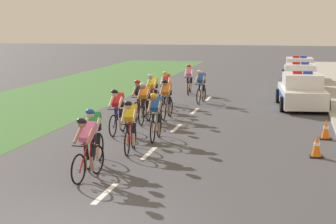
{
  "coord_description": "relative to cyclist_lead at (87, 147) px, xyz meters",
  "views": [
    {
      "loc": [
        3.91,
        -9.36,
        3.75
      ],
      "look_at": [
        0.41,
        7.1,
        1.1
      ],
      "focal_mm": 62.55,
      "sensor_mm": 36.0,
      "label": 1
    }
  ],
  "objects": [
    {
      "name": "police_car_third",
      "position": [
        5.11,
        23.94,
        -0.11
      ],
      "size": [
        2.11,
        4.46,
        1.59
      ],
      "color": "silver",
      "rests_on": "ground"
    },
    {
      "name": "traffic_cone_near",
      "position": [
        5.4,
        3.46,
        -0.48
      ],
      "size": [
        0.36,
        0.36,
        0.64
      ],
      "color": "black",
      "rests_on": "ground"
    },
    {
      "name": "cyclist_ninth",
      "position": [
        -1.07,
        11.1,
        0.0
      ],
      "size": [
        0.45,
        1.72,
        1.56
      ],
      "color": "black",
      "rests_on": "ground"
    },
    {
      "name": "cyclist_lead",
      "position": [
        0.0,
        0.0,
        0.0
      ],
      "size": [
        0.45,
        1.72,
        1.56
      ],
      "color": "black",
      "rests_on": "ground"
    },
    {
      "name": "police_car_second",
      "position": [
        5.11,
        18.57,
        -0.11
      ],
      "size": [
        2.05,
        4.42,
        1.59
      ],
      "color": "silver",
      "rests_on": "ground"
    },
    {
      "name": "police_car_nearest",
      "position": [
        5.11,
        12.94,
        -0.11
      ],
      "size": [
        2.29,
        4.54,
        1.59
      ],
      "color": "white",
      "rests_on": "ground"
    },
    {
      "name": "cyclist_eighth",
      "position": [
        -0.98,
        8.6,
        0.0
      ],
      "size": [
        0.44,
        1.72,
        1.56
      ],
      "color": "black",
      "rests_on": "ground"
    },
    {
      "name": "cyclist_second",
      "position": [
        -0.32,
        1.37,
        0.0
      ],
      "size": [
        0.43,
        1.72,
        1.56
      ],
      "color": "black",
      "rests_on": "ground"
    },
    {
      "name": "cyclist_twelfth",
      "position": [
        -0.47,
        16.63,
        0.0
      ],
      "size": [
        0.43,
        1.72,
        1.56
      ],
      "color": "black",
      "rests_on": "ground"
    },
    {
      "name": "grass_verge",
      "position": [
        -6.73,
        10.55,
        -0.78
      ],
      "size": [
        7.0,
        60.0,
        0.01
      ],
      "primitive_type": "cube",
      "color": "#3D7033",
      "rests_on": "ground"
    },
    {
      "name": "kerb_edge",
      "position": [
        6.24,
        10.55,
        -0.72
      ],
      "size": [
        0.16,
        60.0,
        0.13
      ],
      "primitive_type": "cube",
      "color": "#9E9E99",
      "rests_on": "ground"
    },
    {
      "name": "lane_markings_centre",
      "position": [
        0.76,
        4.97,
        -0.78
      ],
      "size": [
        0.14,
        21.6,
        0.01
      ],
      "color": "white",
      "rests_on": "ground"
    },
    {
      "name": "cyclist_eleventh",
      "position": [
        -0.79,
        12.46,
        0.0
      ],
      "size": [
        0.42,
        1.72,
        1.56
      ],
      "color": "black",
      "rests_on": "ground"
    },
    {
      "name": "cyclist_fifth",
      "position": [
        -0.94,
        5.54,
        0.0
      ],
      "size": [
        0.43,
        1.72,
        1.56
      ],
      "color": "black",
      "rests_on": "ground"
    },
    {
      "name": "cyclist_seventh",
      "position": [
        -0.0,
        8.92,
        0.0
      ],
      "size": [
        0.43,
        1.72,
        1.56
      ],
      "color": "black",
      "rests_on": "ground"
    },
    {
      "name": "cyclist_third",
      "position": [
        0.21,
        2.99,
        0.0
      ],
      "size": [
        0.44,
        1.72,
        1.56
      ],
      "color": "black",
      "rests_on": "ground"
    },
    {
      "name": "cyclist_tenth",
      "position": [
        0.63,
        13.47,
        0.0
      ],
      "size": [
        0.44,
        1.72,
        1.56
      ],
      "color": "black",
      "rests_on": "ground"
    },
    {
      "name": "cyclist_sixth",
      "position": [
        -0.56,
        7.73,
        0.0
      ],
      "size": [
        0.42,
        1.72,
        1.56
      ],
      "color": "black",
      "rests_on": "ground"
    },
    {
      "name": "traffic_cone_mid",
      "position": [
        5.79,
        6.09,
        -0.48
      ],
      "size": [
        0.36,
        0.36,
        0.64
      ],
      "color": "black",
      "rests_on": "ground"
    },
    {
      "name": "cyclist_fourth",
      "position": [
        0.53,
        4.83,
        0.0
      ],
      "size": [
        0.42,
        1.72,
        1.56
      ],
      "color": "black",
      "rests_on": "ground"
    }
  ]
}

